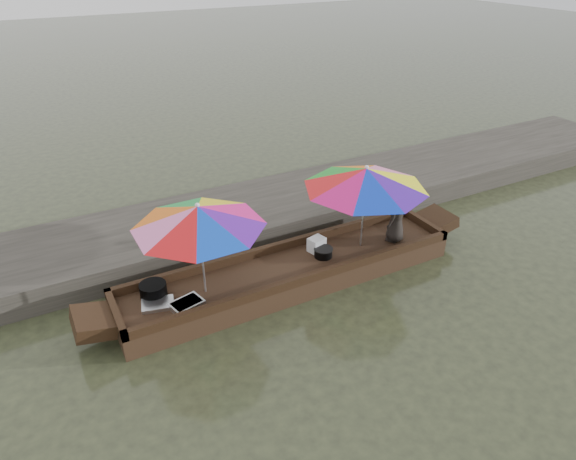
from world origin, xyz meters
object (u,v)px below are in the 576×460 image
charcoal_grill (323,253)px  supply_bag (317,244)px  cooking_pot (153,290)px  tray_crayfish (187,304)px  boat_hull (291,274)px  umbrella_bow (202,249)px  vendor (397,214)px  umbrella_stern (363,207)px  tray_scallop (158,304)px

charcoal_grill → supply_bag: bearing=91.6°
cooking_pot → tray_crayfish: cooking_pot is taller
boat_hull → umbrella_bow: umbrella_bow is taller
boat_hull → charcoal_grill: (0.64, -0.01, 0.25)m
cooking_pot → charcoal_grill: bearing=-5.4°
cooking_pot → tray_crayfish: size_ratio=0.87×
boat_hull → umbrella_bow: 1.80m
cooking_pot → umbrella_bow: 1.04m
cooking_pot → vendor: size_ratio=0.40×
cooking_pot → umbrella_stern: bearing=-4.1°
tray_crayfish → tray_scallop: 0.44m
boat_hull → charcoal_grill: charcoal_grill is taller
vendor → umbrella_bow: umbrella_bow is taller
umbrella_stern → tray_scallop: bearing=-179.8°
charcoal_grill → umbrella_bow: umbrella_bow is taller
cooking_pot → boat_hull: bearing=-6.7°
boat_hull → charcoal_grill: 0.69m
supply_bag → boat_hull: bearing=-161.6°
tray_crayfish → umbrella_stern: size_ratio=0.22×
cooking_pot → supply_bag: supply_bag is taller
supply_bag → umbrella_stern: (0.81, -0.21, 0.65)m
charcoal_grill → vendor: vendor is taller
cooking_pot → umbrella_stern: (3.72, -0.27, 0.67)m
charcoal_grill → vendor: size_ratio=0.30×
tray_crayfish → vendor: 4.06m
vendor → umbrella_bow: size_ratio=0.53×
boat_hull → tray_crayfish: (-1.92, -0.24, 0.22)m
tray_scallop → boat_hull: bearing=0.3°
tray_crayfish → charcoal_grill: charcoal_grill is taller
cooking_pot → umbrella_stern: 3.79m
cooking_pot → supply_bag: size_ratio=1.49×
charcoal_grill → umbrella_bow: (-2.17, 0.01, 0.70)m
tray_crayfish → vendor: (4.03, 0.11, 0.48)m
tray_crayfish → umbrella_stern: 3.45m
boat_hull → cooking_pot: bearing=173.3°
supply_bag → vendor: 1.56m
tray_crayfish → umbrella_bow: size_ratio=0.24×
supply_bag → umbrella_bow: bearing=-174.4°
tray_scallop → umbrella_bow: size_ratio=0.24×
boat_hull → tray_crayfish: bearing=-172.8°
umbrella_bow → umbrella_stern: size_ratio=0.92×
charcoal_grill → supply_bag: size_ratio=1.13×
cooking_pot → supply_bag: (2.92, -0.06, 0.02)m
tray_crayfish → vendor: size_ratio=0.45×
supply_bag → tray_crayfish: bearing=-170.0°
tray_scallop → charcoal_grill: size_ratio=1.52×
tray_crayfish → umbrella_bow: 0.86m
boat_hull → vendor: vendor is taller
charcoal_grill → umbrella_bow: bearing=179.8°
umbrella_bow → tray_crayfish: bearing=-148.1°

